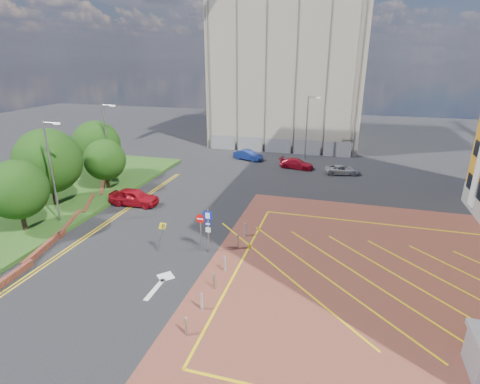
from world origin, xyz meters
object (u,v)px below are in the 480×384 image
at_px(sign_cluster, 205,226).
at_px(car_red_left, 134,197).
at_px(warning_sign, 161,233).
at_px(car_blue_back, 248,155).
at_px(tree_c, 105,160).
at_px(tree_d, 96,145).
at_px(car_red_back, 297,164).
at_px(tree_b, 48,161).
at_px(car_silver_back, 342,170).
at_px(lamp_back, 307,125).
at_px(tree_a, 17,190).
at_px(lamp_left_far, 107,140).
at_px(lamp_left_near, 52,169).

height_order(sign_cluster, car_red_left, sign_cluster).
xyz_separation_m(warning_sign, car_blue_back, (-0.45, 25.12, -0.80)).
relative_size(car_red_left, car_blue_back, 1.16).
relative_size(tree_c, warning_sign, 2.19).
height_order(tree_c, car_red_left, tree_c).
bearing_deg(car_blue_back, tree_d, 149.51).
height_order(tree_d, car_red_back, tree_d).
bearing_deg(tree_b, tree_c, 68.20).
relative_size(tree_b, car_silver_back, 1.77).
bearing_deg(sign_cluster, lamp_back, 82.03).
height_order(tree_a, tree_d, tree_d).
distance_m(car_blue_back, car_silver_back, 12.31).
height_order(lamp_left_far, car_silver_back, lamp_left_far).
bearing_deg(sign_cluster, tree_b, 165.74).
bearing_deg(lamp_left_far, car_silver_back, 23.36).
height_order(tree_d, car_red_left, tree_d).
bearing_deg(lamp_left_far, tree_d, 154.32).
bearing_deg(lamp_left_near, car_blue_back, 67.97).
height_order(car_blue_back, car_silver_back, car_blue_back).
bearing_deg(lamp_left_far, car_red_back, 31.50).
height_order(tree_d, car_silver_back, tree_d).
bearing_deg(warning_sign, tree_d, 137.26).
height_order(tree_c, car_silver_back, tree_c).
relative_size(lamp_left_near, car_red_back, 1.98).
bearing_deg(tree_d, warning_sign, -42.74).
bearing_deg(car_silver_back, lamp_back, 26.20).
height_order(tree_c, car_blue_back, tree_c).
xyz_separation_m(tree_d, car_red_back, (20.06, 10.02, -3.28)).
xyz_separation_m(tree_c, lamp_back, (17.58, 18.00, 1.17)).
height_order(tree_d, lamp_left_far, lamp_left_far).
relative_size(lamp_left_near, lamp_left_far, 1.00).
height_order(lamp_back, car_red_left, lamp_back).
distance_m(lamp_back, sign_cluster, 27.38).
bearing_deg(warning_sign, tree_c, 137.92).
relative_size(lamp_back, car_red_back, 1.98).
height_order(tree_d, lamp_left_near, lamp_left_near).
bearing_deg(tree_d, tree_c, -45.00).
distance_m(tree_a, car_red_left, 9.30).
height_order(lamp_left_far, lamp_back, lamp_left_far).
relative_size(tree_a, lamp_left_far, 0.68).
relative_size(tree_d, car_blue_back, 1.58).
height_order(lamp_back, sign_cluster, lamp_back).
relative_size(tree_b, tree_d, 1.11).
xyz_separation_m(tree_a, lamp_left_near, (1.58, 2.00, 1.16)).
distance_m(tree_b, lamp_left_near, 4.32).
distance_m(tree_a, car_silver_back, 31.91).
height_order(tree_a, lamp_back, lamp_back).
bearing_deg(car_blue_back, tree_c, 162.76).
bearing_deg(warning_sign, lamp_back, 76.59).
bearing_deg(car_red_left, warning_sign, -141.58).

